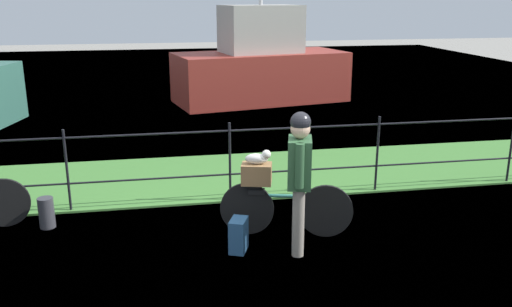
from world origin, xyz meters
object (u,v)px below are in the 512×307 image
bicycle_main (285,208)px  backpack_on_paving (239,235)px  cyclist_person (299,171)px  mooring_bollard (46,213)px  terrier_dog (259,158)px  moored_boat_near (261,67)px  wooden_crate (257,174)px

bicycle_main → backpack_on_paving: 0.73m
bicycle_main → cyclist_person: 0.80m
backpack_on_paving → mooring_bollard: (-2.35, 1.12, 0.00)m
terrier_dog → moored_boat_near: bearing=78.9°
backpack_on_paving → moored_boat_near: (2.05, 9.24, 0.79)m
cyclist_person → backpack_on_paving: size_ratio=4.21×
bicycle_main → moored_boat_near: size_ratio=0.32×
bicycle_main → backpack_on_paving: bearing=-152.4°
mooring_bollard → cyclist_person: bearing=-22.7°
terrier_dog → mooring_bollard: (-2.66, 0.71, -0.81)m
wooden_crate → terrier_dog: 0.21m
bicycle_main → moored_boat_near: 9.04m
wooden_crate → terrier_dog: (0.02, -0.01, 0.21)m
cyclist_person → mooring_bollard: (-3.03, 1.27, -0.80)m
moored_boat_near → terrier_dog: bearing=-101.1°
cyclist_person → mooring_bollard: size_ratio=4.13×
terrier_dog → bicycle_main: bearing=-14.8°
cyclist_person → moored_boat_near: (1.36, 9.38, -0.02)m
terrier_dog → cyclist_person: size_ratio=0.19×
bicycle_main → wooden_crate: 0.57m
terrier_dog → cyclist_person: bearing=-57.1°
cyclist_person → moored_boat_near: size_ratio=0.33×
wooden_crate → cyclist_person: 0.72m
cyclist_person → backpack_on_paving: bearing=168.0°
wooden_crate → mooring_bollard: size_ratio=0.90×
bicycle_main → wooden_crate: bearing=165.2°
mooring_bollard → moored_boat_near: bearing=61.6°
mooring_bollard → bicycle_main: bearing=-14.8°
wooden_crate → moored_boat_near: (1.75, 8.82, 0.18)m
mooring_bollard → moored_boat_near: (4.39, 8.12, 0.78)m
moored_boat_near → bicycle_main: bearing=-99.0°
backpack_on_paving → terrier_dog: bearing=165.0°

